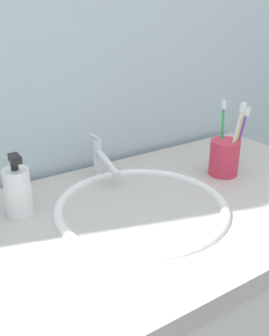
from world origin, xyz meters
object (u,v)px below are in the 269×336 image
(faucet, at_px, (101,159))
(soap_dispenser, at_px, (18,192))
(toothbrush_green, at_px, (222,132))
(toothbrush_yellow, at_px, (237,135))
(toothbrush_white, at_px, (235,135))
(toothbrush_cup, at_px, (224,158))
(toothbrush_purple, at_px, (240,136))

(faucet, bearing_deg, soap_dispenser, -163.62)
(toothbrush_green, bearing_deg, toothbrush_yellow, -80.14)
(toothbrush_white, relative_size, soap_dispenser, 1.37)
(toothbrush_cup, distance_m, toothbrush_yellow, 0.07)
(toothbrush_purple, bearing_deg, toothbrush_green, 128.28)
(faucet, height_order, soap_dispenser, soap_dispenser)
(toothbrush_cup, height_order, toothbrush_purple, toothbrush_purple)
(faucet, relative_size, toothbrush_white, 0.73)
(toothbrush_yellow, bearing_deg, toothbrush_cup, 120.09)
(toothbrush_yellow, height_order, toothbrush_green, toothbrush_yellow)
(toothbrush_yellow, bearing_deg, toothbrush_green, 99.86)
(faucet, distance_m, toothbrush_purple, 0.38)
(toothbrush_purple, bearing_deg, toothbrush_cup, 155.29)
(toothbrush_white, xyz_separation_m, toothbrush_yellow, (0.01, 0.00, -0.00))
(toothbrush_cup, relative_size, toothbrush_purple, 0.54)
(faucet, xyz_separation_m, toothbrush_green, (0.30, -0.14, 0.06))
(toothbrush_cup, bearing_deg, faucet, 151.24)
(toothbrush_purple, relative_size, toothbrush_green, 0.93)
(toothbrush_yellow, bearing_deg, faucet, 148.99)
(toothbrush_white, distance_m, toothbrush_green, 0.05)
(toothbrush_green, bearing_deg, faucet, 154.97)
(faucet, bearing_deg, toothbrush_white, -31.83)
(toothbrush_cup, relative_size, toothbrush_white, 0.48)
(toothbrush_yellow, bearing_deg, soap_dispenser, 168.53)
(toothbrush_green, xyz_separation_m, soap_dispenser, (-0.55, 0.07, -0.06))
(toothbrush_white, height_order, soap_dispenser, toothbrush_white)
(toothbrush_white, relative_size, toothbrush_purple, 1.11)
(toothbrush_white, height_order, toothbrush_purple, toothbrush_white)
(toothbrush_white, xyz_separation_m, soap_dispenser, (-0.55, 0.11, -0.06))
(toothbrush_white, bearing_deg, toothbrush_purple, 16.08)
(toothbrush_yellow, distance_m, toothbrush_purple, 0.02)
(toothbrush_purple, bearing_deg, faucet, 151.66)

